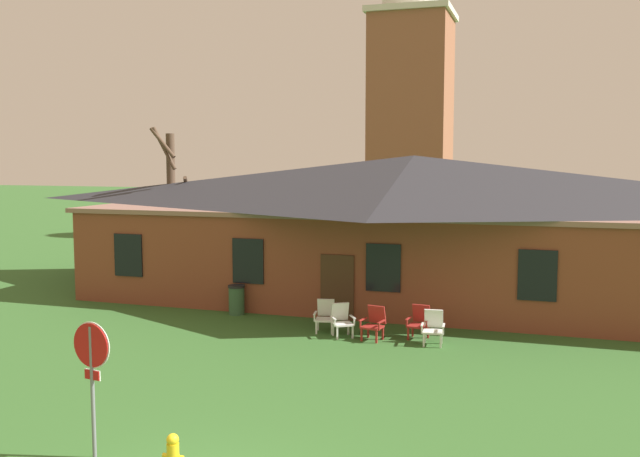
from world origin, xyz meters
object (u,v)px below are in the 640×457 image
at_px(lawn_chair_by_porch, 325,315).
at_px(lawn_chair_middle, 420,321).
at_px(lawn_chair_right_end, 433,327).
at_px(lawn_chair_left_end, 374,322).
at_px(lawn_chair_near_door, 342,319).
at_px(stop_sign, 92,363).
at_px(trash_bin, 237,300).

xyz_separation_m(lawn_chair_by_porch, lawn_chair_middle, (2.81, 0.08, 0.00)).
bearing_deg(lawn_chair_right_end, lawn_chair_left_end, -179.89).
distance_m(lawn_chair_by_porch, lawn_chair_near_door, 0.72).
height_order(stop_sign, lawn_chair_middle, stop_sign).
bearing_deg(stop_sign, trash_bin, 102.13).
height_order(lawn_chair_left_end, trash_bin, trash_bin).
relative_size(lawn_chair_by_porch, lawn_chair_right_end, 1.00).
distance_m(lawn_chair_by_porch, lawn_chair_right_end, 3.31).
xyz_separation_m(lawn_chair_by_porch, trash_bin, (-3.48, 1.25, -0.00)).
bearing_deg(lawn_chair_right_end, stop_sign, -115.72).
xyz_separation_m(lawn_chair_near_door, lawn_chair_right_end, (2.67, -0.08, 0.00)).
bearing_deg(lawn_chair_by_porch, lawn_chair_middle, 1.67).
xyz_separation_m(stop_sign, lawn_chair_by_porch, (1.14, 9.63, -1.19)).
bearing_deg(lawn_chair_middle, lawn_chair_left_end, -155.92).
height_order(lawn_chair_near_door, lawn_chair_middle, same).
bearing_deg(lawn_chair_middle, stop_sign, -112.12).
xyz_separation_m(lawn_chair_right_end, trash_bin, (-6.76, 1.71, -0.00)).
xyz_separation_m(stop_sign, trash_bin, (-2.34, 10.88, -1.19)).
height_order(stop_sign, lawn_chair_by_porch, stop_sign).
distance_m(stop_sign, trash_bin, 11.19).
bearing_deg(lawn_chair_middle, trash_bin, 169.43).
relative_size(stop_sign, lawn_chair_by_porch, 2.50).
relative_size(lawn_chair_near_door, trash_bin, 0.98).
height_order(lawn_chair_by_porch, lawn_chair_right_end, same).
distance_m(lawn_chair_by_porch, lawn_chair_left_end, 1.67).
distance_m(lawn_chair_by_porch, trash_bin, 3.70).
bearing_deg(lawn_chair_right_end, trash_bin, 165.81).
bearing_deg(lawn_chair_left_end, lawn_chair_near_door, 175.21).
xyz_separation_m(lawn_chair_middle, lawn_chair_right_end, (0.47, -0.54, 0.00)).
distance_m(lawn_chair_by_porch, lawn_chair_middle, 2.81).
height_order(lawn_chair_middle, lawn_chair_right_end, same).
relative_size(lawn_chair_near_door, lawn_chair_right_end, 1.00).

